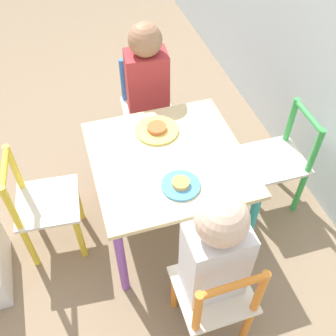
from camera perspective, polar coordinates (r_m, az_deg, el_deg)
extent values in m
plane|color=#8C755B|center=(1.95, 0.00, -7.63)|extent=(6.00, 6.00, 0.00)
cube|color=beige|center=(1.60, 0.00, 1.39)|extent=(0.62, 0.62, 0.02)
cylinder|color=#E5599E|center=(1.92, -10.32, 0.62)|extent=(0.04, 0.04, 0.43)
cylinder|color=#8E51BC|center=(1.59, -6.75, -13.35)|extent=(0.04, 0.04, 0.43)
cylinder|color=#DB3D38|center=(2.02, 5.19, 4.01)|extent=(0.04, 0.04, 0.43)
cylinder|color=teal|center=(1.70, 11.82, -8.36)|extent=(0.04, 0.04, 0.43)
cube|color=silver|center=(2.09, -2.94, 8.43)|extent=(0.28, 0.28, 0.02)
cylinder|color=#387AD1|center=(2.10, -5.15, 3.15)|extent=(0.03, 0.03, 0.28)
cylinder|color=#387AD1|center=(2.12, 0.53, 3.99)|extent=(0.03, 0.03, 0.28)
cylinder|color=#387AD1|center=(2.25, -5.94, 6.84)|extent=(0.03, 0.03, 0.28)
cylinder|color=#387AD1|center=(2.27, -0.61, 7.59)|extent=(0.03, 0.03, 0.28)
cylinder|color=#387AD1|center=(2.09, -6.51, 12.36)|extent=(0.03, 0.03, 0.26)
cylinder|color=#387AD1|center=(2.11, -0.67, 13.12)|extent=(0.03, 0.03, 0.26)
cylinder|color=#387AD1|center=(2.04, -3.73, 15.43)|extent=(0.04, 0.21, 0.02)
cube|color=silver|center=(1.46, 6.52, -17.11)|extent=(0.26, 0.26, 0.02)
cylinder|color=orange|center=(1.66, 8.15, -15.03)|extent=(0.03, 0.03, 0.28)
cylinder|color=orange|center=(1.61, 0.94, -17.22)|extent=(0.03, 0.03, 0.28)
cylinder|color=orange|center=(1.59, 11.40, -21.38)|extent=(0.03, 0.03, 0.28)
cylinder|color=orange|center=(1.35, 13.12, -17.24)|extent=(0.03, 0.03, 0.26)
cylinder|color=orange|center=(1.29, 4.27, -20.24)|extent=(0.03, 0.03, 0.26)
cylinder|color=orange|center=(1.21, 9.47, -16.54)|extent=(0.03, 0.21, 0.02)
cube|color=silver|center=(1.73, -17.07, -4.77)|extent=(0.28, 0.28, 0.02)
cylinder|color=yellow|center=(1.77, -12.64, -9.87)|extent=(0.03, 0.03, 0.28)
cylinder|color=yellow|center=(1.90, -12.98, -4.54)|extent=(0.03, 0.03, 0.28)
cylinder|color=yellow|center=(1.80, -19.41, -10.70)|extent=(0.03, 0.03, 0.28)
cylinder|color=yellow|center=(1.93, -19.22, -5.41)|extent=(0.03, 0.03, 0.28)
cylinder|color=yellow|center=(1.60, -21.75, -5.58)|extent=(0.03, 0.03, 0.26)
cylinder|color=yellow|center=(1.74, -21.35, -0.08)|extent=(0.03, 0.03, 0.26)
cylinder|color=yellow|center=(1.58, -22.67, -0.03)|extent=(0.21, 0.04, 0.02)
cube|color=silver|center=(1.88, 15.29, 1.19)|extent=(0.26, 0.26, 0.02)
cylinder|color=green|center=(2.01, 10.49, -0.17)|extent=(0.03, 0.03, 0.28)
cylinder|color=green|center=(1.89, 13.02, -4.73)|extent=(0.03, 0.03, 0.28)
cylinder|color=green|center=(2.09, 15.79, 1.03)|extent=(0.03, 0.03, 0.28)
cylinder|color=green|center=(1.98, 18.52, -3.26)|extent=(0.03, 0.03, 0.28)
cylinder|color=green|center=(1.92, 17.39, 6.50)|extent=(0.03, 0.03, 0.26)
cylinder|color=green|center=(1.79, 20.50, 2.14)|extent=(0.03, 0.03, 0.26)
cylinder|color=green|center=(1.78, 19.79, 7.10)|extent=(0.21, 0.03, 0.02)
cylinder|color=#4C608E|center=(2.08, -3.59, 3.27)|extent=(0.07, 0.07, 0.29)
cylinder|color=#4C608E|center=(2.10, -0.89, 3.66)|extent=(0.07, 0.07, 0.29)
cube|color=#B23338|center=(1.96, -3.04, 12.08)|extent=(0.16, 0.21, 0.34)
sphere|color=#A37556|center=(1.84, -3.34, 18.07)|extent=(0.16, 0.16, 0.16)
cylinder|color=#38383D|center=(1.64, 6.13, -15.09)|extent=(0.07, 0.07, 0.29)
cylinder|color=#38383D|center=(1.62, 2.73, -16.12)|extent=(0.07, 0.07, 0.29)
cube|color=silver|center=(1.32, 6.81, -13.22)|extent=(0.14, 0.20, 0.32)
sphere|color=beige|center=(1.13, 7.84, -7.48)|extent=(0.16, 0.16, 0.16)
cylinder|color=#EADB66|center=(1.71, -1.63, 5.51)|extent=(0.19, 0.19, 0.01)
cylinder|color=#CC6633|center=(1.70, -1.63, 5.86)|extent=(0.08, 0.08, 0.02)
cylinder|color=#4C9EE0|center=(1.49, 1.86, -2.54)|extent=(0.15, 0.15, 0.01)
cylinder|color=gold|center=(1.48, 1.87, -2.19)|extent=(0.07, 0.07, 0.02)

